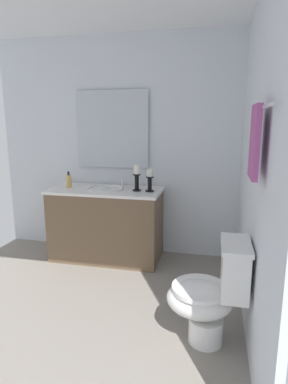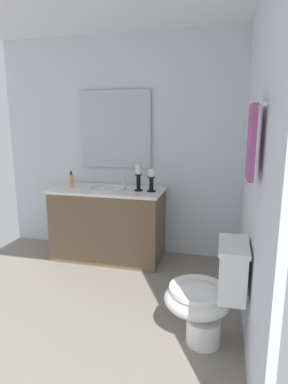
{
  "view_description": "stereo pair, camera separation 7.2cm",
  "coord_description": "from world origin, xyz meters",
  "px_view_note": "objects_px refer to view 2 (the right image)",
  "views": [
    {
      "loc": [
        2.38,
        1.13,
        1.51
      ],
      "look_at": [
        -0.25,
        0.54,
        0.93
      ],
      "focal_mm": 30.23,
      "sensor_mm": 36.0,
      "label": 1
    },
    {
      "loc": [
        2.36,
        1.2,
        1.51
      ],
      "look_at": [
        -0.25,
        0.54,
        0.93
      ],
      "focal_mm": 30.23,
      "sensor_mm": 36.0,
      "label": 2
    }
  ],
  "objects_px": {
    "candle_holder_tall": "(151,180)",
    "toilet": "(207,295)",
    "mirror": "(115,129)",
    "candle_holder_short": "(138,177)",
    "vanity_cabinet": "(108,224)",
    "towel_near_vanity": "(251,142)",
    "towel_bar": "(257,108)",
    "soap_bottle": "(71,180)",
    "sink_basin": "(108,192)"
  },
  "relations": [
    {
      "from": "towel_near_vanity",
      "to": "sink_basin",
      "type": "bearing_deg",
      "value": -135.11
    },
    {
      "from": "candle_holder_short",
      "to": "sink_basin",
      "type": "bearing_deg",
      "value": -92.32
    },
    {
      "from": "sink_basin",
      "to": "toilet",
      "type": "xyz_separation_m",
      "value": [
        1.22,
        1.16,
        -0.39
      ]
    },
    {
      "from": "candle_holder_short",
      "to": "toilet",
      "type": "bearing_deg",
      "value": 33.73
    },
    {
      "from": "vanity_cabinet",
      "to": "soap_bottle",
      "type": "relative_size",
      "value": 6.83
    },
    {
      "from": "sink_basin",
      "to": "candle_holder_short",
      "type": "xyz_separation_m",
      "value": [
        0.01,
        0.35,
        0.19
      ]
    },
    {
      "from": "vanity_cabinet",
      "to": "sink_basin",
      "type": "distance_m",
      "value": 0.36
    },
    {
      "from": "vanity_cabinet",
      "to": "mirror",
      "type": "xyz_separation_m",
      "value": [
        -0.28,
        0.0,
        1.03
      ]
    },
    {
      "from": "vanity_cabinet",
      "to": "mirror",
      "type": "relative_size",
      "value": 1.42
    },
    {
      "from": "candle_holder_tall",
      "to": "towel_bar",
      "type": "distance_m",
      "value": 1.75
    },
    {
      "from": "mirror",
      "to": "candle_holder_short",
      "type": "bearing_deg",
      "value": 50.29
    },
    {
      "from": "candle_holder_tall",
      "to": "toilet",
      "type": "relative_size",
      "value": 0.31
    },
    {
      "from": "sink_basin",
      "to": "towel_near_vanity",
      "type": "xyz_separation_m",
      "value": [
        1.37,
        1.37,
        0.64
      ]
    },
    {
      "from": "candle_holder_tall",
      "to": "soap_bottle",
      "type": "relative_size",
      "value": 1.31
    },
    {
      "from": "candle_holder_short",
      "to": "soap_bottle",
      "type": "xyz_separation_m",
      "value": [
        -0.01,
        -0.78,
        -0.07
      ]
    },
    {
      "from": "vanity_cabinet",
      "to": "candle_holder_short",
      "type": "relative_size",
      "value": 4.42
    },
    {
      "from": "soap_bottle",
      "to": "towel_near_vanity",
      "type": "relative_size",
      "value": 0.44
    },
    {
      "from": "vanity_cabinet",
      "to": "towel_near_vanity",
      "type": "distance_m",
      "value": 2.18
    },
    {
      "from": "candle_holder_tall",
      "to": "towel_near_vanity",
      "type": "bearing_deg",
      "value": 32.77
    },
    {
      "from": "vanity_cabinet",
      "to": "candle_holder_tall",
      "type": "bearing_deg",
      "value": 88.03
    },
    {
      "from": "towel_bar",
      "to": "soap_bottle",
      "type": "bearing_deg",
      "value": -127.04
    },
    {
      "from": "soap_bottle",
      "to": "towel_bar",
      "type": "height_order",
      "value": "towel_bar"
    },
    {
      "from": "sink_basin",
      "to": "towel_near_vanity",
      "type": "height_order",
      "value": "towel_near_vanity"
    },
    {
      "from": "sink_basin",
      "to": "towel_bar",
      "type": "distance_m",
      "value": 2.12
    },
    {
      "from": "towel_bar",
      "to": "candle_holder_tall",
      "type": "bearing_deg",
      "value": -146.69
    },
    {
      "from": "soap_bottle",
      "to": "candle_holder_short",
      "type": "bearing_deg",
      "value": 89.14
    },
    {
      "from": "soap_bottle",
      "to": "towel_near_vanity",
      "type": "distance_m",
      "value": 2.32
    },
    {
      "from": "sink_basin",
      "to": "candle_holder_tall",
      "type": "bearing_deg",
      "value": 88.03
    },
    {
      "from": "mirror",
      "to": "candle_holder_tall",
      "type": "xyz_separation_m",
      "value": [
        0.3,
        0.49,
        -0.51
      ]
    },
    {
      "from": "mirror",
      "to": "soap_bottle",
      "type": "xyz_separation_m",
      "value": [
        0.28,
        -0.43,
        -0.56
      ]
    },
    {
      "from": "towel_bar",
      "to": "towel_near_vanity",
      "type": "xyz_separation_m",
      "value": [
        0.0,
        -0.02,
        -0.18
      ]
    },
    {
      "from": "towel_near_vanity",
      "to": "candle_holder_tall",
      "type": "bearing_deg",
      "value": -147.23
    },
    {
      "from": "candle_holder_tall",
      "to": "soap_bottle",
      "type": "bearing_deg",
      "value": -90.9
    },
    {
      "from": "candle_holder_tall",
      "to": "toilet",
      "type": "bearing_deg",
      "value": 28.93
    },
    {
      "from": "mirror",
      "to": "candle_holder_short",
      "type": "height_order",
      "value": "mirror"
    },
    {
      "from": "vanity_cabinet",
      "to": "sink_basin",
      "type": "xyz_separation_m",
      "value": [
        -0.0,
        0.0,
        0.36
      ]
    },
    {
      "from": "sink_basin",
      "to": "candle_holder_tall",
      "type": "height_order",
      "value": "candle_holder_tall"
    },
    {
      "from": "vanity_cabinet",
      "to": "towel_bar",
      "type": "bearing_deg",
      "value": 45.28
    },
    {
      "from": "vanity_cabinet",
      "to": "candle_holder_short",
      "type": "xyz_separation_m",
      "value": [
        0.01,
        0.35,
        0.55
      ]
    },
    {
      "from": "sink_basin",
      "to": "mirror",
      "type": "height_order",
      "value": "mirror"
    },
    {
      "from": "towel_bar",
      "to": "towel_near_vanity",
      "type": "height_order",
      "value": "towel_near_vanity"
    },
    {
      "from": "candle_holder_tall",
      "to": "mirror",
      "type": "bearing_deg",
      "value": -120.97
    },
    {
      "from": "sink_basin",
      "to": "mirror",
      "type": "distance_m",
      "value": 0.73
    },
    {
      "from": "mirror",
      "to": "candle_holder_tall",
      "type": "relative_size",
      "value": 3.67
    },
    {
      "from": "candle_holder_tall",
      "to": "toilet",
      "type": "height_order",
      "value": "candle_holder_tall"
    },
    {
      "from": "vanity_cabinet",
      "to": "soap_bottle",
      "type": "bearing_deg",
      "value": -89.66
    },
    {
      "from": "mirror",
      "to": "candle_holder_tall",
      "type": "bearing_deg",
      "value": 59.03
    },
    {
      "from": "mirror",
      "to": "candle_holder_short",
      "type": "relative_size",
      "value": 3.11
    },
    {
      "from": "soap_bottle",
      "to": "towel_near_vanity",
      "type": "bearing_deg",
      "value": 52.68
    },
    {
      "from": "candle_holder_short",
      "to": "soap_bottle",
      "type": "height_order",
      "value": "candle_holder_short"
    }
  ]
}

